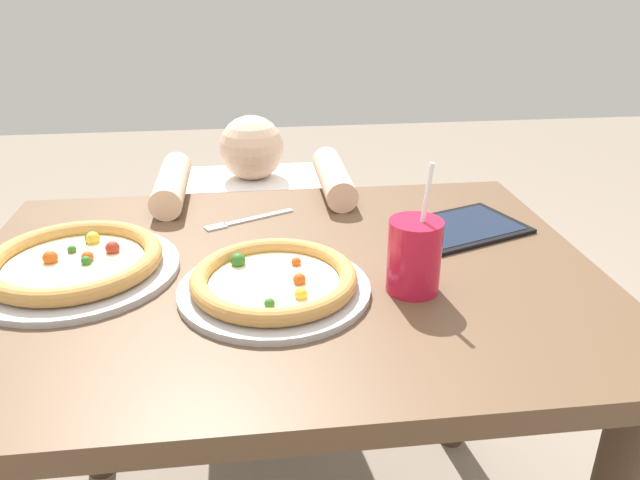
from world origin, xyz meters
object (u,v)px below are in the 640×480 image
drink_cup_colored (414,256)px  pizza_far (75,263)px  tablet (463,227)px  pizza_near (274,282)px  fork (246,220)px  diner_seated (258,286)px

drink_cup_colored → pizza_far: bearing=167.4°
tablet → drink_cup_colored: bearing=-125.7°
pizza_near → drink_cup_colored: size_ratio=1.45×
fork → tablet: size_ratio=0.67×
pizza_near → diner_seated: diner_seated is taller
drink_cup_colored → tablet: bearing=54.3°
pizza_near → drink_cup_colored: bearing=-4.5°
diner_seated → drink_cup_colored: bearing=-70.5°
pizza_near → fork: (-0.04, 0.31, -0.02)m
drink_cup_colored → fork: drink_cup_colored is taller
pizza_far → drink_cup_colored: (0.57, -0.13, 0.04)m
pizza_near → tablet: 0.45m
fork → diner_seated: 0.53m
pizza_near → fork: size_ratio=1.67×
tablet → pizza_near: bearing=-151.5°
pizza_far → tablet: 0.75m
pizza_near → fork: bearing=98.1°
drink_cup_colored → pizza_near: bearing=175.5°
pizza_near → tablet: bearing=28.5°
diner_seated → pizza_far: bearing=-118.8°
pizza_near → diner_seated: bearing=91.8°
pizza_far → fork: size_ratio=1.87×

